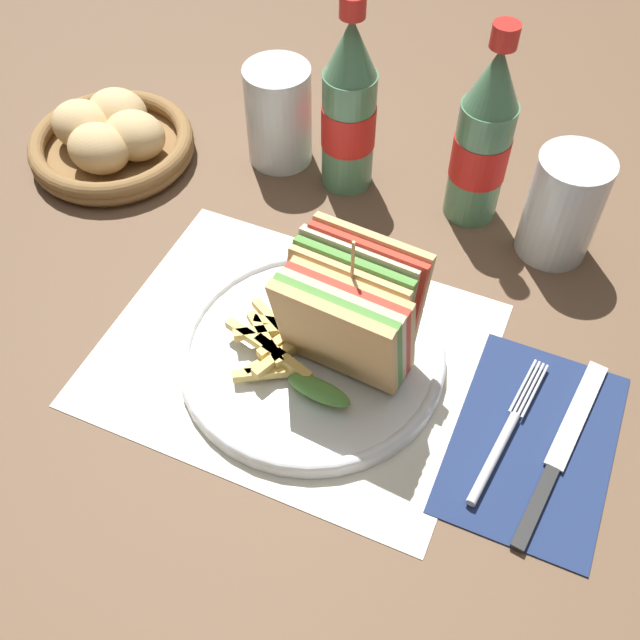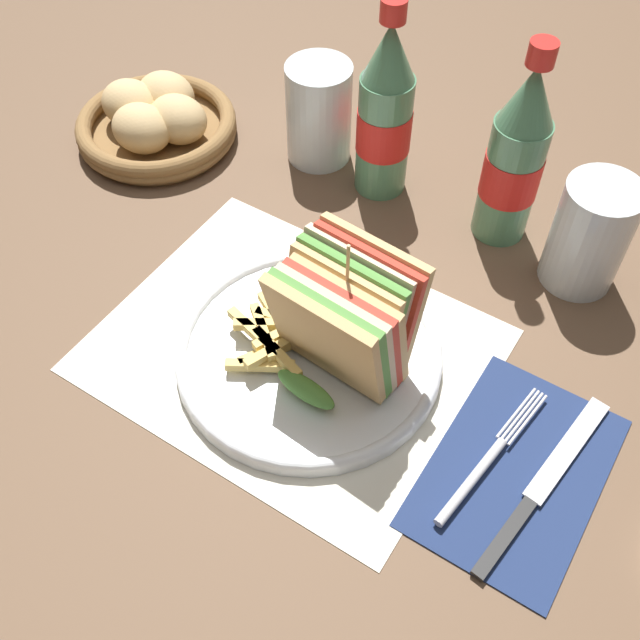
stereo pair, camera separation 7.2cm
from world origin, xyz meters
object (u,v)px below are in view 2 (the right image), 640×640
Objects in this scene: knife at (542,485)px; coke_bottle_near at (385,114)px; coke_bottle_far at (515,159)px; glass_far at (319,113)px; glass_near at (590,235)px; bread_basket at (156,122)px; plate_main at (309,352)px; fork at (482,467)px; club_sandwich at (345,321)px.

coke_bottle_near is at bearing 147.07° from knife.
coke_bottle_far is 0.25m from glass_far.
glass_near is 0.61× the size of bread_basket.
glass_near is 0.54m from bread_basket.
knife is 0.27m from glass_near.
knife is at bearing -75.50° from glass_near.
glass_far is at bearing 175.09° from coke_bottle_near.
plate_main is 1.22× the size of knife.
glass_near is at bearing 111.96° from knife.
plate_main is at bearing -178.63° from fork.
glass_near is at bearing 53.87° from plate_main.
bread_basket is at bearing -164.91° from coke_bottle_near.
bread_basket is (-0.28, -0.08, -0.07)m from coke_bottle_near.
club_sandwich is 0.67× the size of coke_bottle_near.
coke_bottle_near is (-0.07, 0.26, 0.09)m from plate_main.
knife is at bearing -4.01° from club_sandwich.
club_sandwich reaches higher than fork.
glass_far is at bearing 176.17° from glass_near.
coke_bottle_far is (-0.17, 0.28, 0.09)m from knife.
knife is 0.43m from coke_bottle_near.
coke_bottle_near is at bearing 15.09° from bread_basket.
club_sandwich is 0.22m from knife.
plate_main is 2.12× the size of glass_far.
coke_bottle_far is at bearing 119.06° from fork.
club_sandwich is 1.27× the size of glass_near.
glass_far is at bearing 23.87° from bread_basket.
glass_near reaches higher than fork.
knife is at bearing -34.16° from glass_far.
fork is 1.39× the size of glass_near.
coke_bottle_near is 0.30m from bread_basket.
knife is 1.74× the size of glass_far.
glass_far is at bearing 153.30° from knife.
fork is at bearing -86.80° from glass_near.
fork is 0.73× the size of coke_bottle_near.
club_sandwich is at bearing -176.55° from knife.
coke_bottle_near is at bearing 112.37° from club_sandwich.
fork is at bearing -68.40° from coke_bottle_far.
plate_main is at bearing -27.98° from bread_basket.
knife is 1.07× the size of bread_basket.
knife is (0.05, 0.01, -0.00)m from fork.
knife is at bearing -40.39° from coke_bottle_near.
coke_bottle_near is 0.25m from glass_near.
knife is 0.50m from glass_far.
bread_basket is at bearing 169.50° from knife.
bread_basket reaches higher than plate_main.
glass_far is (-0.20, 0.26, -0.01)m from club_sandwich.
club_sandwich is at bearing -100.05° from coke_bottle_far.
coke_bottle_near is 0.15m from coke_bottle_far.
coke_bottle_far is (0.15, 0.01, 0.00)m from coke_bottle_near.
club_sandwich is 0.27m from coke_bottle_far.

